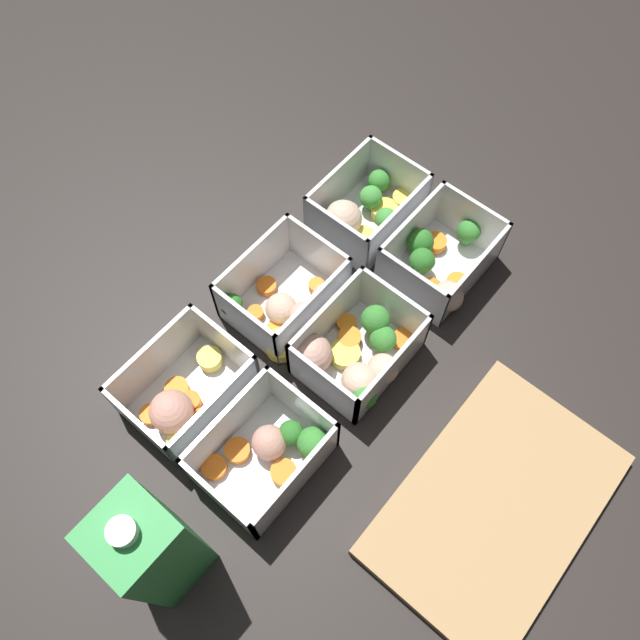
% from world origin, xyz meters
% --- Properties ---
extents(ground_plane, '(4.00, 4.00, 0.00)m').
position_xyz_m(ground_plane, '(0.00, 0.00, 0.00)').
color(ground_plane, '#282321').
extents(container_near_left, '(0.14, 0.11, 0.07)m').
position_xyz_m(container_near_left, '(-0.16, -0.06, 0.03)').
color(container_near_left, white).
rests_on(container_near_left, ground_plane).
extents(container_near_center, '(0.14, 0.12, 0.07)m').
position_xyz_m(container_near_center, '(0.01, -0.05, 0.03)').
color(container_near_center, white).
rests_on(container_near_center, ground_plane).
extents(container_near_right, '(0.14, 0.12, 0.07)m').
position_xyz_m(container_near_right, '(0.18, -0.06, 0.03)').
color(container_near_right, white).
rests_on(container_near_right, ground_plane).
extents(container_far_left, '(0.14, 0.12, 0.07)m').
position_xyz_m(container_far_left, '(-0.16, 0.06, 0.03)').
color(container_far_left, white).
rests_on(container_far_left, ground_plane).
extents(container_far_center, '(0.14, 0.13, 0.07)m').
position_xyz_m(container_far_center, '(0.01, 0.06, 0.03)').
color(container_far_center, white).
rests_on(container_far_center, ground_plane).
extents(container_far_right, '(0.14, 0.10, 0.07)m').
position_xyz_m(container_far_right, '(0.16, 0.06, 0.03)').
color(container_far_right, white).
rests_on(container_far_right, ground_plane).
extents(juice_carton, '(0.07, 0.07, 0.20)m').
position_xyz_m(juice_carton, '(0.30, 0.06, 0.10)').
color(juice_carton, green).
rests_on(juice_carton, ground_plane).
extents(cutting_board, '(0.28, 0.18, 0.02)m').
position_xyz_m(cutting_board, '(0.04, 0.28, 0.01)').
color(cutting_board, tan).
rests_on(cutting_board, ground_plane).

